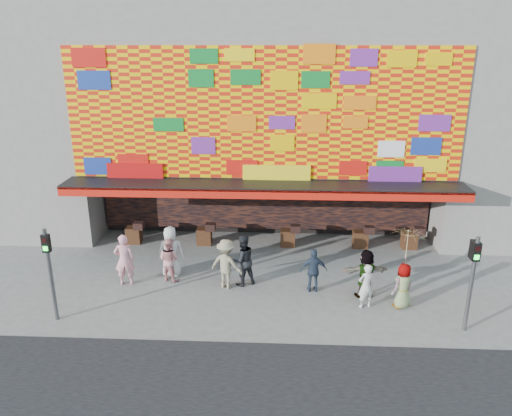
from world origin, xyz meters
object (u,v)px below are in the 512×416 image
object	(u,v)px
ped_f	(366,273)
ped_h	(366,286)
parasol	(408,244)
ped_c	(243,260)
ped_d	(226,264)
ped_a	(171,251)
ped_g	(403,286)
ped_i	(169,259)
signal_left	(49,265)
ped_b	(124,260)
ped_e	(314,270)
signal_right	(473,274)

from	to	relation	value
ped_f	ped_h	xyz separation A→B (m)	(-0.10, -0.72, -0.09)
ped_f	parasol	distance (m)	1.86
ped_c	ped_d	distance (m)	0.60
ped_d	ped_h	distance (m)	4.74
ped_a	ped_g	world-z (taller)	ped_a
ped_i	ped_g	bearing A→B (deg)	-165.63
ped_f	ped_i	bearing A→B (deg)	-14.81
signal_left	ped_b	distance (m)	2.95
ped_a	ped_h	distance (m)	6.98
ped_e	ped_g	bearing A→B (deg)	156.33
ped_c	ped_e	distance (m)	2.48
ped_a	ped_d	bearing A→B (deg)	152.92
ped_a	ped_d	size ratio (longest dim) A/B	1.06
ped_c	ped_g	size ratio (longest dim) A/B	1.22
signal_left	ped_c	xyz separation A→B (m)	(5.58, 2.58, -0.93)
signal_right	ped_c	distance (m)	7.35
ped_a	ped_e	world-z (taller)	ped_a
signal_right	ped_a	distance (m)	10.02
ped_d	ped_i	world-z (taller)	ped_d
ped_d	ped_g	distance (m)	5.88
ped_e	ped_h	world-z (taller)	ped_e
signal_left	ped_i	bearing A→B (deg)	43.61
ped_f	ped_i	xyz separation A→B (m)	(-6.80, 0.86, -0.05)
parasol	signal_right	bearing A→B (deg)	-38.91
ped_d	ped_h	size ratio (longest dim) A/B	1.18
signal_right	ped_c	xyz separation A→B (m)	(-6.82, 2.58, -0.93)
ped_b	ped_e	xyz separation A→B (m)	(6.56, -0.19, -0.16)
ped_d	ped_h	xyz separation A→B (m)	(4.60, -1.12, -0.14)
signal_right	ped_a	xyz separation A→B (m)	(-9.46, 3.16, -0.92)
ped_e	ped_i	distance (m)	5.12
ped_d	signal_left	bearing A→B (deg)	44.87
ped_h	ped_i	distance (m)	6.88
signal_left	ped_c	distance (m)	6.22
ped_g	ped_h	bearing A→B (deg)	-26.64
ped_b	ped_c	world-z (taller)	ped_b
ped_c	ped_g	bearing A→B (deg)	137.09
signal_left	ped_b	size ratio (longest dim) A/B	1.59
signal_left	ped_h	xyz separation A→B (m)	(9.64, 1.22, -1.11)
signal_right	ped_d	size ratio (longest dim) A/B	1.69
ped_h	ped_i	bearing A→B (deg)	-33.43
signal_right	ped_a	world-z (taller)	signal_right
ped_a	ped_h	bearing A→B (deg)	158.16
ped_a	ped_d	world-z (taller)	ped_a
ped_c	ped_i	size ratio (longest dim) A/B	1.17
ped_a	ped_h	size ratio (longest dim) A/B	1.25
ped_f	ped_e	bearing A→B (deg)	-16.19
signal_right	ped_b	world-z (taller)	signal_right
ped_a	ped_b	xyz separation A→B (m)	(-1.47, -0.77, -0.00)
ped_h	signal_left	bearing A→B (deg)	-12.92
ped_a	signal_left	bearing A→B (deg)	41.46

